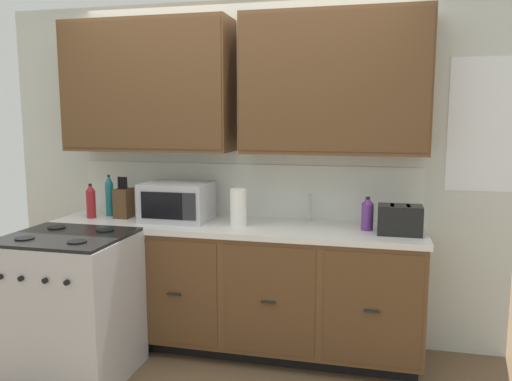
{
  "coord_description": "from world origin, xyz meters",
  "views": [
    {
      "loc": [
        1.0,
        -3.13,
        1.68
      ],
      "look_at": [
        0.18,
        0.27,
        1.18
      ],
      "focal_mm": 35.95,
      "sensor_mm": 36.0,
      "label": 1
    }
  ],
  "objects_px": {
    "stove_range": "(70,306)",
    "microwave": "(177,202)",
    "paper_towel_roll": "(238,207)",
    "bottle_red": "(91,201)",
    "bottle_violet": "(367,214)",
    "bottle_teal": "(109,196)",
    "knife_block": "(124,202)",
    "toaster": "(400,220)"
  },
  "relations": [
    {
      "from": "microwave",
      "to": "bottle_red",
      "type": "bearing_deg",
      "value": -175.03
    },
    {
      "from": "stove_range",
      "to": "knife_block",
      "type": "relative_size",
      "value": 3.06
    },
    {
      "from": "toaster",
      "to": "knife_block",
      "type": "xyz_separation_m",
      "value": [
        -2.0,
        0.09,
        0.02
      ]
    },
    {
      "from": "bottle_teal",
      "to": "bottle_violet",
      "type": "bearing_deg",
      "value": -1.51
    },
    {
      "from": "knife_block",
      "to": "bottle_violet",
      "type": "xyz_separation_m",
      "value": [
        1.8,
        -0.01,
        -0.01
      ]
    },
    {
      "from": "knife_block",
      "to": "bottle_violet",
      "type": "height_order",
      "value": "knife_block"
    },
    {
      "from": "paper_towel_roll",
      "to": "microwave",
      "type": "bearing_deg",
      "value": 172.43
    },
    {
      "from": "paper_towel_roll",
      "to": "stove_range",
      "type": "bearing_deg",
      "value": -148.97
    },
    {
      "from": "stove_range",
      "to": "bottle_red",
      "type": "relative_size",
      "value": 3.67
    },
    {
      "from": "stove_range",
      "to": "microwave",
      "type": "relative_size",
      "value": 1.98
    },
    {
      "from": "bottle_violet",
      "to": "microwave",
      "type": "bearing_deg",
      "value": -179.82
    },
    {
      "from": "paper_towel_roll",
      "to": "knife_block",
      "type": "bearing_deg",
      "value": 175.07
    },
    {
      "from": "microwave",
      "to": "bottle_violet",
      "type": "relative_size",
      "value": 2.13
    },
    {
      "from": "stove_range",
      "to": "bottle_violet",
      "type": "relative_size",
      "value": 4.22
    },
    {
      "from": "stove_range",
      "to": "bottle_red",
      "type": "distance_m",
      "value": 0.85
    },
    {
      "from": "stove_range",
      "to": "microwave",
      "type": "bearing_deg",
      "value": 53.11
    },
    {
      "from": "bottle_teal",
      "to": "bottle_violet",
      "type": "distance_m",
      "value": 1.94
    },
    {
      "from": "stove_range",
      "to": "paper_towel_roll",
      "type": "distance_m",
      "value": 1.28
    },
    {
      "from": "bottle_violet",
      "to": "bottle_teal",
      "type": "bearing_deg",
      "value": 178.49
    },
    {
      "from": "knife_block",
      "to": "bottle_red",
      "type": "height_order",
      "value": "knife_block"
    },
    {
      "from": "bottle_red",
      "to": "knife_block",
      "type": "bearing_deg",
      "value": 17.42
    },
    {
      "from": "microwave",
      "to": "bottle_violet",
      "type": "bearing_deg",
      "value": 0.18
    },
    {
      "from": "bottle_red",
      "to": "bottle_violet",
      "type": "bearing_deg",
      "value": 1.76
    },
    {
      "from": "stove_range",
      "to": "bottle_violet",
      "type": "height_order",
      "value": "bottle_violet"
    },
    {
      "from": "microwave",
      "to": "toaster",
      "type": "bearing_deg",
      "value": -2.8
    },
    {
      "from": "stove_range",
      "to": "bottle_violet",
      "type": "xyz_separation_m",
      "value": [
        1.85,
        0.65,
        0.57
      ]
    },
    {
      "from": "stove_range",
      "to": "bottle_red",
      "type": "xyz_separation_m",
      "value": [
        -0.18,
        0.59,
        0.58
      ]
    },
    {
      "from": "knife_block",
      "to": "stove_range",
      "type": "bearing_deg",
      "value": -94.56
    },
    {
      "from": "microwave",
      "to": "bottle_red",
      "type": "height_order",
      "value": "microwave"
    },
    {
      "from": "toaster",
      "to": "bottle_red",
      "type": "distance_m",
      "value": 2.24
    },
    {
      "from": "stove_range",
      "to": "paper_towel_roll",
      "type": "relative_size",
      "value": 3.65
    },
    {
      "from": "stove_range",
      "to": "bottle_teal",
      "type": "bearing_deg",
      "value": 97.08
    },
    {
      "from": "paper_towel_roll",
      "to": "bottle_teal",
      "type": "relative_size",
      "value": 0.82
    },
    {
      "from": "toaster",
      "to": "knife_block",
      "type": "height_order",
      "value": "knife_block"
    },
    {
      "from": "bottle_violet",
      "to": "bottle_red",
      "type": "bearing_deg",
      "value": -178.24
    },
    {
      "from": "microwave",
      "to": "bottle_teal",
      "type": "xyz_separation_m",
      "value": [
        -0.57,
        0.06,
        0.01
      ]
    },
    {
      "from": "paper_towel_roll",
      "to": "bottle_teal",
      "type": "xyz_separation_m",
      "value": [
        -1.06,
        0.12,
        0.02
      ]
    },
    {
      "from": "bottle_violet",
      "to": "toaster",
      "type": "bearing_deg",
      "value": -21.33
    },
    {
      "from": "microwave",
      "to": "bottle_red",
      "type": "relative_size",
      "value": 1.85
    },
    {
      "from": "knife_block",
      "to": "bottle_teal",
      "type": "relative_size",
      "value": 0.98
    },
    {
      "from": "microwave",
      "to": "knife_block",
      "type": "distance_m",
      "value": 0.43
    },
    {
      "from": "knife_block",
      "to": "bottle_red",
      "type": "distance_m",
      "value": 0.24
    }
  ]
}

